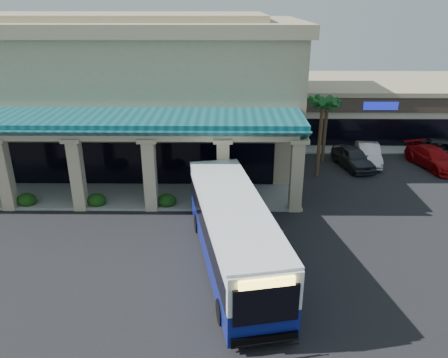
{
  "coord_description": "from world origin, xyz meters",
  "views": [
    {
      "loc": [
        1.83,
        -19.65,
        12.36
      ],
      "look_at": [
        1.56,
        4.93,
        2.2
      ],
      "focal_mm": 35.0,
      "sensor_mm": 36.0,
      "label": 1
    }
  ],
  "objects_px": {
    "transit_bus": "(233,234)",
    "car_gray": "(439,151)",
    "pedestrian": "(281,244)",
    "car_silver": "(353,157)",
    "car_red": "(433,158)",
    "car_white": "(368,154)"
  },
  "relations": [
    {
      "from": "transit_bus",
      "to": "pedestrian",
      "type": "distance_m",
      "value": 2.72
    },
    {
      "from": "transit_bus",
      "to": "car_white",
      "type": "bearing_deg",
      "value": 42.23
    },
    {
      "from": "pedestrian",
      "to": "car_red",
      "type": "height_order",
      "value": "pedestrian"
    },
    {
      "from": "pedestrian",
      "to": "car_white",
      "type": "height_order",
      "value": "pedestrian"
    },
    {
      "from": "car_silver",
      "to": "car_gray",
      "type": "bearing_deg",
      "value": 0.9
    },
    {
      "from": "pedestrian",
      "to": "car_silver",
      "type": "relative_size",
      "value": 0.34
    },
    {
      "from": "car_white",
      "to": "car_red",
      "type": "relative_size",
      "value": 0.87
    },
    {
      "from": "pedestrian",
      "to": "car_silver",
      "type": "xyz_separation_m",
      "value": [
        7.11,
        13.24,
        -0.0
      ]
    },
    {
      "from": "transit_bus",
      "to": "car_gray",
      "type": "relative_size",
      "value": 2.23
    },
    {
      "from": "car_white",
      "to": "car_red",
      "type": "distance_m",
      "value": 4.94
    },
    {
      "from": "car_red",
      "to": "car_gray",
      "type": "height_order",
      "value": "car_red"
    },
    {
      "from": "pedestrian",
      "to": "car_white",
      "type": "distance_m",
      "value": 16.61
    },
    {
      "from": "transit_bus",
      "to": "car_gray",
      "type": "distance_m",
      "value": 23.25
    },
    {
      "from": "pedestrian",
      "to": "car_gray",
      "type": "height_order",
      "value": "pedestrian"
    },
    {
      "from": "transit_bus",
      "to": "pedestrian",
      "type": "xyz_separation_m",
      "value": [
        2.47,
        0.63,
        -0.93
      ]
    },
    {
      "from": "pedestrian",
      "to": "car_gray",
      "type": "distance_m",
      "value": 21.01
    },
    {
      "from": "transit_bus",
      "to": "pedestrian",
      "type": "relative_size",
      "value": 7.66
    },
    {
      "from": "car_red",
      "to": "car_gray",
      "type": "xyz_separation_m",
      "value": [
        1.23,
        1.76,
        -0.0
      ]
    },
    {
      "from": "transit_bus",
      "to": "car_red",
      "type": "bearing_deg",
      "value": 30.11
    },
    {
      "from": "car_silver",
      "to": "car_gray",
      "type": "xyz_separation_m",
      "value": [
        7.57,
        1.8,
        -0.04
      ]
    },
    {
      "from": "pedestrian",
      "to": "car_white",
      "type": "bearing_deg",
      "value": -17.0
    },
    {
      "from": "pedestrian",
      "to": "car_white",
      "type": "relative_size",
      "value": 0.35
    }
  ]
}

